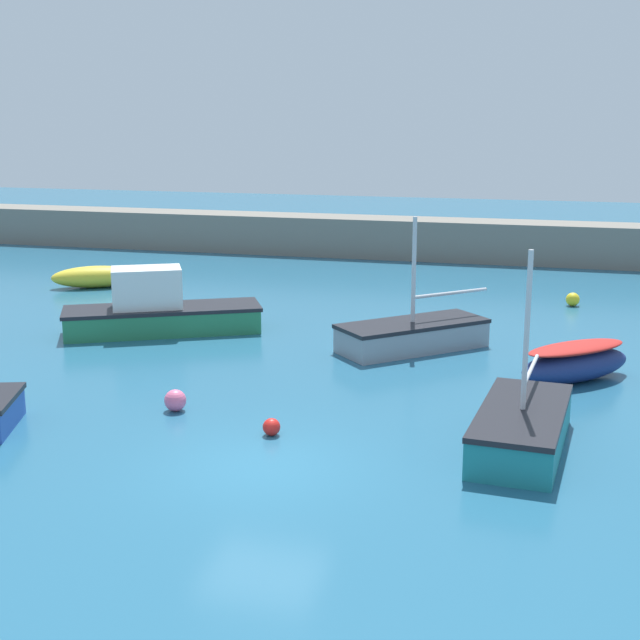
{
  "coord_description": "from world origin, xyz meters",
  "views": [
    {
      "loc": [
        5.64,
        -16.12,
        7.01
      ],
      "look_at": [
        -1.17,
        8.85,
        0.99
      ],
      "focal_mm": 50.0,
      "sensor_mm": 36.0,
      "label": 1
    }
  ],
  "objects_px": {
    "rowboat_with_red_cover": "(575,362)",
    "sailboat_twin_hulled": "(522,428)",
    "sailboat_short_mast": "(412,335)",
    "mooring_buoy_red": "(271,427)",
    "mooring_buoy_yellow": "(573,299)",
    "motorboat_with_cabin": "(158,311)",
    "mooring_buoy_pink": "(175,400)",
    "rowboat_blue_near": "(96,277)"
  },
  "relations": [
    {
      "from": "rowboat_with_red_cover",
      "to": "mooring_buoy_yellow",
      "type": "height_order",
      "value": "rowboat_with_red_cover"
    },
    {
      "from": "rowboat_with_red_cover",
      "to": "mooring_buoy_yellow",
      "type": "distance_m",
      "value": 9.91
    },
    {
      "from": "sailboat_twin_hulled",
      "to": "sailboat_short_mast",
      "type": "bearing_deg",
      "value": -150.05
    },
    {
      "from": "mooring_buoy_pink",
      "to": "mooring_buoy_red",
      "type": "distance_m",
      "value": 2.94
    },
    {
      "from": "sailboat_twin_hulled",
      "to": "mooring_buoy_pink",
      "type": "xyz_separation_m",
      "value": [
        -8.18,
        0.38,
        -0.21
      ]
    },
    {
      "from": "sailboat_twin_hulled",
      "to": "mooring_buoy_red",
      "type": "xyz_separation_m",
      "value": [
        -5.41,
        -0.61,
        -0.28
      ]
    },
    {
      "from": "rowboat_blue_near",
      "to": "mooring_buoy_pink",
      "type": "bearing_deg",
      "value": -83.28
    },
    {
      "from": "sailboat_twin_hulled",
      "to": "rowboat_blue_near",
      "type": "xyz_separation_m",
      "value": [
        -17.86,
        14.02,
        -0.03
      ]
    },
    {
      "from": "mooring_buoy_pink",
      "to": "mooring_buoy_red",
      "type": "bearing_deg",
      "value": -19.63
    },
    {
      "from": "rowboat_blue_near",
      "to": "mooring_buoy_red",
      "type": "bearing_deg",
      "value": -78.25
    },
    {
      "from": "motorboat_with_cabin",
      "to": "rowboat_with_red_cover",
      "type": "bearing_deg",
      "value": -36.27
    },
    {
      "from": "rowboat_with_red_cover",
      "to": "rowboat_blue_near",
      "type": "bearing_deg",
      "value": -68.13
    },
    {
      "from": "mooring_buoy_red",
      "to": "sailboat_twin_hulled",
      "type": "bearing_deg",
      "value": 6.39
    },
    {
      "from": "sailboat_twin_hulled",
      "to": "mooring_buoy_pink",
      "type": "height_order",
      "value": "sailboat_twin_hulled"
    },
    {
      "from": "mooring_buoy_pink",
      "to": "mooring_buoy_red",
      "type": "height_order",
      "value": "mooring_buoy_pink"
    },
    {
      "from": "rowboat_with_red_cover",
      "to": "rowboat_blue_near",
      "type": "relative_size",
      "value": 0.92
    },
    {
      "from": "motorboat_with_cabin",
      "to": "rowboat_blue_near",
      "type": "xyz_separation_m",
      "value": [
        -5.87,
        6.49,
        -0.29
      ]
    },
    {
      "from": "motorboat_with_cabin",
      "to": "mooring_buoy_pink",
      "type": "xyz_separation_m",
      "value": [
        3.81,
        -7.15,
        -0.47
      ]
    },
    {
      "from": "rowboat_blue_near",
      "to": "mooring_buoy_pink",
      "type": "distance_m",
      "value": 16.72
    },
    {
      "from": "rowboat_with_red_cover",
      "to": "sailboat_twin_hulled",
      "type": "relative_size",
      "value": 0.74
    },
    {
      "from": "sailboat_short_mast",
      "to": "motorboat_with_cabin",
      "type": "distance_m",
      "value": 8.37
    },
    {
      "from": "sailboat_twin_hulled",
      "to": "mooring_buoy_pink",
      "type": "bearing_deg",
      "value": -88.14
    },
    {
      "from": "motorboat_with_cabin",
      "to": "mooring_buoy_red",
      "type": "xyz_separation_m",
      "value": [
        6.58,
        -8.13,
        -0.54
      ]
    },
    {
      "from": "rowboat_with_red_cover",
      "to": "rowboat_blue_near",
      "type": "xyz_separation_m",
      "value": [
        -18.99,
        8.53,
        -0.08
      ]
    },
    {
      "from": "rowboat_with_red_cover",
      "to": "motorboat_with_cabin",
      "type": "xyz_separation_m",
      "value": [
        -13.12,
        2.04,
        0.21
      ]
    },
    {
      "from": "sailboat_short_mast",
      "to": "mooring_buoy_red",
      "type": "xyz_separation_m",
      "value": [
        -1.79,
        -8.21,
        -0.26
      ]
    },
    {
      "from": "motorboat_with_cabin",
      "to": "mooring_buoy_yellow",
      "type": "bearing_deg",
      "value": 3.52
    },
    {
      "from": "sailboat_short_mast",
      "to": "mooring_buoy_yellow",
      "type": "xyz_separation_m",
      "value": [
        4.74,
        7.79,
        -0.2
      ]
    },
    {
      "from": "mooring_buoy_yellow",
      "to": "sailboat_twin_hulled",
      "type": "bearing_deg",
      "value": -94.17
    },
    {
      "from": "mooring_buoy_yellow",
      "to": "mooring_buoy_red",
      "type": "bearing_deg",
      "value": -112.21
    },
    {
      "from": "rowboat_blue_near",
      "to": "mooring_buoy_red",
      "type": "height_order",
      "value": "rowboat_blue_near"
    },
    {
      "from": "rowboat_with_red_cover",
      "to": "motorboat_with_cabin",
      "type": "height_order",
      "value": "motorboat_with_cabin"
    },
    {
      "from": "rowboat_with_red_cover",
      "to": "motorboat_with_cabin",
      "type": "relative_size",
      "value": 0.53
    },
    {
      "from": "rowboat_with_red_cover",
      "to": "sailboat_short_mast",
      "type": "distance_m",
      "value": 5.2
    },
    {
      "from": "rowboat_with_red_cover",
      "to": "sailboat_twin_hulled",
      "type": "xyz_separation_m",
      "value": [
        -1.14,
        -5.49,
        -0.05
      ]
    },
    {
      "from": "sailboat_short_mast",
      "to": "mooring_buoy_yellow",
      "type": "relative_size",
      "value": 9.03
    },
    {
      "from": "rowboat_blue_near",
      "to": "mooring_buoy_yellow",
      "type": "relative_size",
      "value": 7.37
    },
    {
      "from": "sailboat_twin_hulled",
      "to": "motorboat_with_cabin",
      "type": "height_order",
      "value": "sailboat_twin_hulled"
    },
    {
      "from": "sailboat_short_mast",
      "to": "rowboat_blue_near",
      "type": "distance_m",
      "value": 15.62
    },
    {
      "from": "mooring_buoy_yellow",
      "to": "mooring_buoy_pink",
      "type": "relative_size",
      "value": 0.95
    },
    {
      "from": "rowboat_with_red_cover",
      "to": "mooring_buoy_red",
      "type": "height_order",
      "value": "rowboat_with_red_cover"
    },
    {
      "from": "mooring_buoy_pink",
      "to": "mooring_buoy_red",
      "type": "xyz_separation_m",
      "value": [
        2.77,
        -0.99,
        -0.07
      ]
    }
  ]
}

